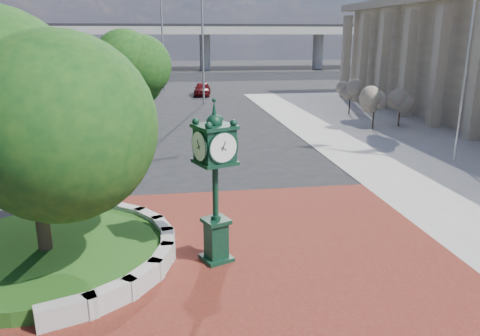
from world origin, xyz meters
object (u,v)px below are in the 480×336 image
at_px(parked_car, 202,89).
at_px(flagpole_a, 467,63).
at_px(post_clock, 215,177).
at_px(street_lamp_far, 165,33).
at_px(street_lamp_near, 205,38).

relative_size(parked_car, flagpole_a, 0.43).
distance_m(post_clock, flagpole_a, 14.90).
bearing_deg(street_lamp_far, post_clock, -88.41).
distance_m(parked_car, street_lamp_far, 8.67).
xyz_separation_m(parked_car, street_lamp_near, (-0.10, -5.96, 4.95)).
bearing_deg(parked_car, street_lamp_near, -83.46).
xyz_separation_m(parked_car, flagpole_a, (9.86, -27.32, 3.98)).
xyz_separation_m(street_lamp_near, street_lamp_far, (-3.39, 11.86, 0.38)).
bearing_deg(parked_car, street_lamp_far, 128.11).
height_order(post_clock, street_lamp_near, street_lamp_near).
bearing_deg(flagpole_a, post_clock, -145.96).
bearing_deg(street_lamp_near, post_clock, -94.33).
bearing_deg(street_lamp_far, parked_car, -59.39).
xyz_separation_m(flagpole_a, street_lamp_far, (-13.35, 33.22, 1.34)).
bearing_deg(street_lamp_far, flagpole_a, -68.11).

